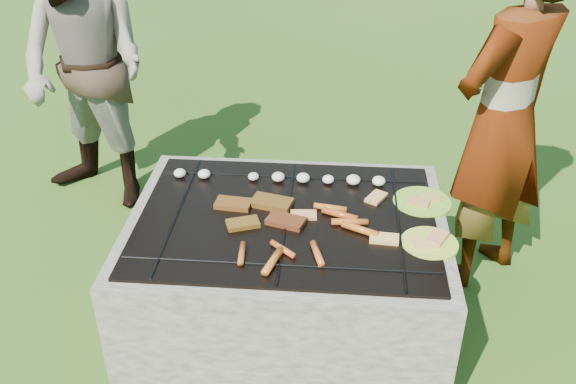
# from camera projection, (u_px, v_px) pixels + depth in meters

# --- Properties ---
(lawn) EXTENTS (60.00, 60.00, 0.00)m
(lawn) POSITION_uv_depth(u_px,v_px,m) (287.00, 328.00, 2.93)
(lawn) COLOR #234210
(lawn) RESTS_ON ground
(fire_pit) EXTENTS (1.30, 1.00, 0.62)m
(fire_pit) POSITION_uv_depth(u_px,v_px,m) (287.00, 280.00, 2.78)
(fire_pit) COLOR #9E958C
(fire_pit) RESTS_ON ground
(mushrooms) EXTENTS (0.95, 0.06, 0.04)m
(mushrooms) POSITION_uv_depth(u_px,v_px,m) (290.00, 177.00, 2.84)
(mushrooms) COLOR beige
(mushrooms) RESTS_ON fire_pit
(pork_slabs) EXTENTS (0.39, 0.28, 0.02)m
(pork_slabs) POSITION_uv_depth(u_px,v_px,m) (261.00, 210.00, 2.63)
(pork_slabs) COLOR #9D531C
(pork_slabs) RESTS_ON fire_pit
(sausages) EXTENTS (0.53, 0.48, 0.03)m
(sausages) POSITION_uv_depth(u_px,v_px,m) (318.00, 235.00, 2.48)
(sausages) COLOR #C57420
(sausages) RESTS_ON fire_pit
(bread_on_grate) EXTENTS (0.43, 0.40, 0.01)m
(bread_on_grate) POSITION_uv_depth(u_px,v_px,m) (356.00, 218.00, 2.59)
(bread_on_grate) COLOR tan
(bread_on_grate) RESTS_ON fire_pit
(plate_far) EXTENTS (0.26, 0.26, 0.03)m
(plate_far) POSITION_uv_depth(u_px,v_px,m) (422.00, 202.00, 2.71)
(plate_far) COLOR #A5CC30
(plate_far) RESTS_ON fire_pit
(plate_near) EXTENTS (0.27, 0.27, 0.03)m
(plate_near) POSITION_uv_depth(u_px,v_px,m) (430.00, 243.00, 2.46)
(plate_near) COLOR yellow
(plate_near) RESTS_ON fire_pit
(cook) EXTENTS (0.72, 0.71, 1.68)m
(cook) POSITION_uv_depth(u_px,v_px,m) (503.00, 121.00, 2.86)
(cook) COLOR #A19286
(cook) RESTS_ON ground
(bystander) EXTENTS (0.97, 0.88, 1.62)m
(bystander) POSITION_uv_depth(u_px,v_px,m) (85.00, 70.00, 3.48)
(bystander) COLOR gray
(bystander) RESTS_ON ground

